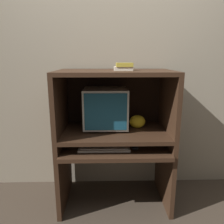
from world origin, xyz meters
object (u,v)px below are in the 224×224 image
(keyboard, at_px, (104,148))
(crt_monitor, at_px, (106,108))
(book_stack, at_px, (124,67))
(snack_bag, at_px, (137,122))
(mouse, at_px, (135,148))

(keyboard, bearing_deg, crt_monitor, 86.25)
(crt_monitor, relative_size, keyboard, 0.91)
(keyboard, distance_m, book_stack, 0.74)
(snack_bag, relative_size, book_stack, 0.96)
(crt_monitor, relative_size, snack_bag, 2.68)
(crt_monitor, relative_size, book_stack, 2.56)
(mouse, distance_m, book_stack, 0.73)
(keyboard, relative_size, mouse, 7.32)
(snack_bag, xyz_separation_m, book_stack, (-0.15, -0.12, 0.53))
(snack_bag, bearing_deg, crt_monitor, 179.40)
(keyboard, distance_m, snack_bag, 0.44)
(keyboard, xyz_separation_m, mouse, (0.28, -0.02, 0.00))
(crt_monitor, xyz_separation_m, snack_bag, (0.31, -0.00, -0.14))
(keyboard, bearing_deg, snack_bag, 35.17)
(crt_monitor, xyz_separation_m, book_stack, (0.16, -0.13, 0.39))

